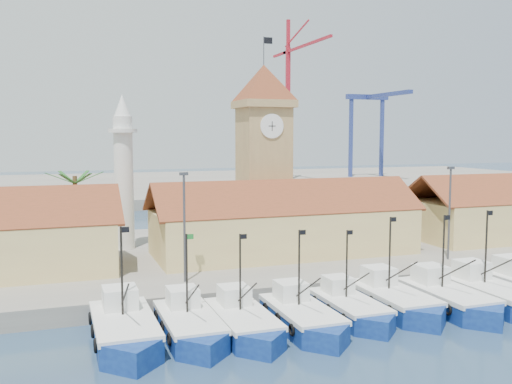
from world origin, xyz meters
name	(u,v)px	position (x,y,z in m)	size (l,w,h in m)	color
ground	(392,330)	(0.00, 0.00, 0.00)	(400.00, 400.00, 0.00)	#1C334B
quay	(270,253)	(0.00, 24.00, 0.75)	(140.00, 32.00, 1.50)	gray
terminal	(148,186)	(0.00, 110.00, 1.00)	(240.00, 80.00, 2.00)	gray
boat_0	(125,332)	(-17.87, 3.24, 0.83)	(3.86, 10.57, 8.00)	navy
boat_1	(190,328)	(-13.64, 2.91, 0.76)	(3.52, 9.66, 7.31)	navy
boat_2	(244,324)	(-10.05, 2.34, 0.74)	(3.47, 9.50, 7.19)	navy
boat_3	(304,319)	(-5.82, 1.96, 0.76)	(3.52, 9.65, 7.30)	navy
boat_4	(352,310)	(-1.58, 2.87, 0.71)	(3.33, 9.11, 6.89)	navy
boat_5	(395,302)	(2.43, 3.30, 0.79)	(3.69, 10.12, 7.65)	navy
boat_6	(450,301)	(6.60, 2.25, 0.80)	(3.74, 10.25, 7.76)	navy
boat_7	(493,296)	(10.60, 2.10, 0.82)	(3.84, 10.53, 7.96)	navy
hall_center	(284,229)	(0.00, 20.00, 3.99)	(27.04, 10.13, 7.61)	#DCC778
clock_tower	(264,150)	(0.00, 26.00, 11.96)	(5.80, 5.80, 22.70)	tan
minaret	(124,171)	(-15.00, 28.00, 9.73)	(3.00, 3.00, 16.30)	silver
palm_tree	(76,208)	(-20.00, 26.00, 6.25)	(5.60, 5.03, 8.39)	brown
lamp_posts	(323,215)	(0.50, 12.00, 6.48)	(80.70, 0.25, 9.03)	#3F3F44
crane_red_right	(290,91)	(35.65, 103.30, 25.01)	(1.00, 34.45, 41.21)	#B01B29
gantry	(373,112)	(62.00, 106.65, 20.04)	(13.00, 22.00, 23.20)	navy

